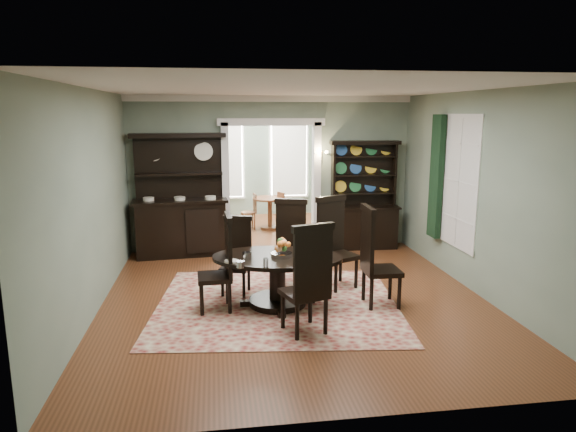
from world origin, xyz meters
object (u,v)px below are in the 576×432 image
object	(u,v)px
dining_table	(277,271)
sideboard	(181,213)
parlor_table	(270,209)
welsh_dresser	(364,209)

from	to	relation	value
dining_table	sideboard	world-z (taller)	sideboard
dining_table	parlor_table	world-z (taller)	parlor_table
dining_table	welsh_dresser	distance (m)	3.62
welsh_dresser	dining_table	bearing A→B (deg)	-123.29
dining_table	sideboard	xyz separation A→B (m)	(-1.49, 2.90, 0.31)
dining_table	welsh_dresser	xyz separation A→B (m)	(2.11, 2.93, 0.28)
dining_table	welsh_dresser	world-z (taller)	welsh_dresser
dining_table	parlor_table	bearing A→B (deg)	96.36
welsh_dresser	parlor_table	world-z (taller)	welsh_dresser
welsh_dresser	parlor_table	bearing A→B (deg)	133.84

